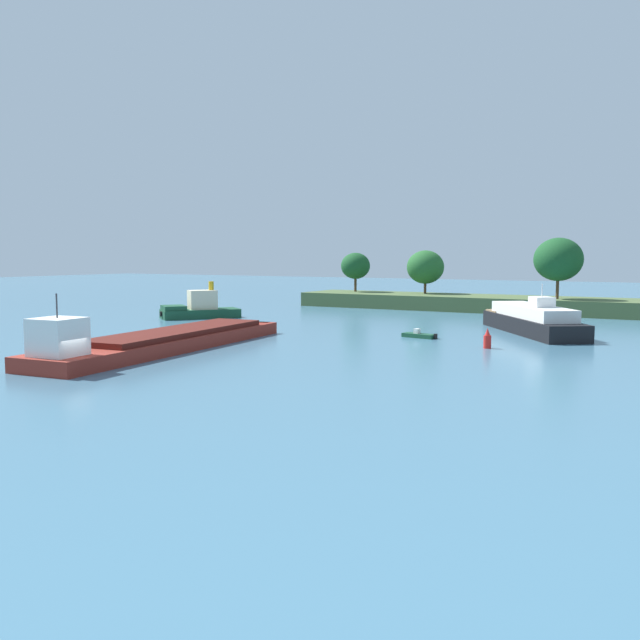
{
  "coord_description": "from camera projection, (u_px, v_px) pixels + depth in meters",
  "views": [
    {
      "loc": [
        39.99,
        -33.16,
        8.58
      ],
      "look_at": [
        1.95,
        33.38,
        1.2
      ],
      "focal_mm": 37.77,
      "sensor_mm": 36.0,
      "label": 1
    }
  ],
  "objects": [
    {
      "name": "ground_plane",
      "position": [
        71.0,
        373.0,
        49.23
      ],
      "size": [
        400.0,
        400.0,
        0.0
      ],
      "primitive_type": "plane",
      "color": "teal"
    },
    {
      "name": "treeline_island",
      "position": [
        531.0,
        291.0,
        101.18
      ],
      "size": [
        71.02,
        11.32,
        11.12
      ],
      "color": "#4C6038",
      "rests_on": "ground"
    },
    {
      "name": "white_riverboat",
      "position": [
        532.0,
        320.0,
        74.24
      ],
      "size": [
        14.7,
        18.27,
        5.58
      ],
      "color": "black",
      "rests_on": "ground"
    },
    {
      "name": "cargo_barge",
      "position": [
        164.0,
        340.0,
        60.9
      ],
      "size": [
        8.86,
        31.22,
        5.8
      ],
      "color": "maroon",
      "rests_on": "ground"
    },
    {
      "name": "small_motorboat",
      "position": [
        419.0,
        335.0,
        70.29
      ],
      "size": [
        3.98,
        1.86,
        0.92
      ],
      "color": "#19472D",
      "rests_on": "ground"
    },
    {
      "name": "tugboat",
      "position": [
        199.0,
        309.0,
        92.32
      ],
      "size": [
        9.74,
        10.89,
        5.01
      ],
      "color": "#19472D",
      "rests_on": "ground"
    },
    {
      "name": "channel_buoy_red",
      "position": [
        487.0,
        340.0,
        62.2
      ],
      "size": [
        0.7,
        0.7,
        1.9
      ],
      "color": "red",
      "rests_on": "ground"
    }
  ]
}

